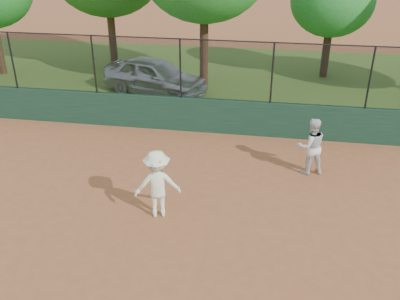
% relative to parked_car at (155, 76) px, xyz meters
% --- Properties ---
extents(ground, '(80.00, 80.00, 0.00)m').
position_rel_parked_car_xyz_m(ground, '(2.35, -9.50, -0.77)').
color(ground, brown).
rests_on(ground, ground).
extents(back_wall, '(26.00, 0.20, 1.20)m').
position_rel_parked_car_xyz_m(back_wall, '(2.35, -3.50, -0.17)').
color(back_wall, '#193926').
rests_on(back_wall, ground).
extents(grass_strip, '(36.00, 12.00, 0.01)m').
position_rel_parked_car_xyz_m(grass_strip, '(2.35, 2.50, -0.76)').
color(grass_strip, '#35551A').
rests_on(grass_strip, ground).
extents(parked_car, '(4.85, 3.21, 1.53)m').
position_rel_parked_car_xyz_m(parked_car, '(0.00, 0.00, 0.00)').
color(parked_car, '#9DA2A6').
rests_on(parked_car, ground).
extents(player_second, '(0.97, 0.85, 1.68)m').
position_rel_parked_car_xyz_m(player_second, '(6.09, -5.84, 0.07)').
color(player_second, silver).
rests_on(player_second, ground).
extents(player_main, '(1.27, 0.96, 1.76)m').
position_rel_parked_car_xyz_m(player_main, '(2.34, -8.62, 0.10)').
color(player_main, silver).
rests_on(player_main, ground).
extents(fence_assembly, '(26.00, 0.06, 2.00)m').
position_rel_parked_car_xyz_m(fence_assembly, '(2.32, -3.50, 1.47)').
color(fence_assembly, black).
rests_on(fence_assembly, back_wall).
extents(tree_3, '(3.68, 3.34, 5.05)m').
position_rel_parked_car_xyz_m(tree_3, '(7.22, 3.67, 2.67)').
color(tree_3, '#3A2313').
rests_on(tree_3, ground).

